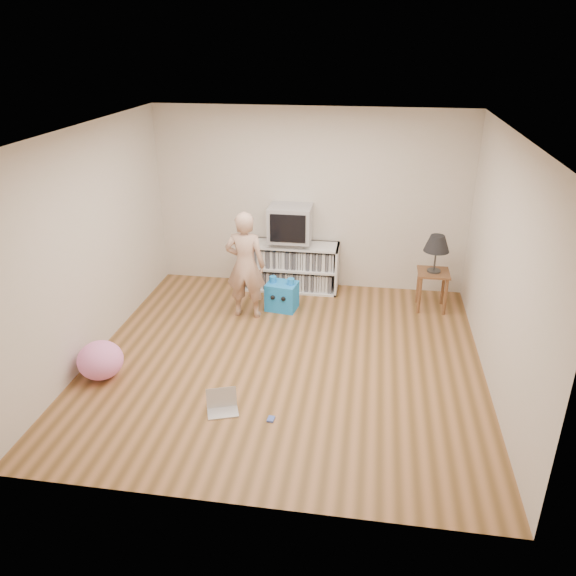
% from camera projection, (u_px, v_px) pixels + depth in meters
% --- Properties ---
extents(ground, '(4.50, 4.50, 0.00)m').
position_uv_depth(ground, '(285.00, 360.00, 6.55)').
color(ground, brown).
rests_on(ground, ground).
extents(walls, '(4.52, 4.52, 2.60)m').
position_uv_depth(walls, '(285.00, 256.00, 6.02)').
color(walls, beige).
rests_on(walls, ground).
extents(ceiling, '(4.50, 4.50, 0.01)m').
position_uv_depth(ceiling, '(285.00, 132.00, 5.48)').
color(ceiling, white).
rests_on(ceiling, walls).
extents(media_unit, '(1.40, 0.45, 0.70)m').
position_uv_depth(media_unit, '(291.00, 266.00, 8.28)').
color(media_unit, white).
rests_on(media_unit, ground).
extents(dvd_deck, '(0.45, 0.35, 0.07)m').
position_uv_depth(dvd_deck, '(290.00, 242.00, 8.10)').
color(dvd_deck, gray).
rests_on(dvd_deck, media_unit).
extents(crt_tv, '(0.60, 0.53, 0.50)m').
position_uv_depth(crt_tv, '(290.00, 223.00, 7.98)').
color(crt_tv, '#A5A5AA').
rests_on(crt_tv, dvd_deck).
extents(side_table, '(0.42, 0.42, 0.55)m').
position_uv_depth(side_table, '(433.00, 281.00, 7.62)').
color(side_table, brown).
rests_on(side_table, ground).
extents(table_lamp, '(0.34, 0.34, 0.52)m').
position_uv_depth(table_lamp, '(437.00, 244.00, 7.40)').
color(table_lamp, '#333333').
rests_on(table_lamp, side_table).
extents(person, '(0.53, 0.35, 1.45)m').
position_uv_depth(person, '(245.00, 265.00, 7.31)').
color(person, tan).
rests_on(person, ground).
extents(laptop, '(0.37, 0.33, 0.21)m').
position_uv_depth(laptop, '(222.00, 405.00, 5.66)').
color(laptop, silver).
rests_on(laptop, ground).
extents(playing_cards, '(0.07, 0.10, 0.02)m').
position_uv_depth(playing_cards, '(271.00, 419.00, 5.52)').
color(playing_cards, '#4A63C6').
rests_on(playing_cards, ground).
extents(plush_blue, '(0.45, 0.40, 0.47)m').
position_uv_depth(plush_blue, '(282.00, 296.00, 7.69)').
color(plush_blue, '#1583E8').
rests_on(plush_blue, ground).
extents(plush_pink, '(0.60, 0.60, 0.42)m').
position_uv_depth(plush_pink, '(100.00, 360.00, 6.14)').
color(plush_pink, '#FF82CF').
rests_on(plush_pink, ground).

